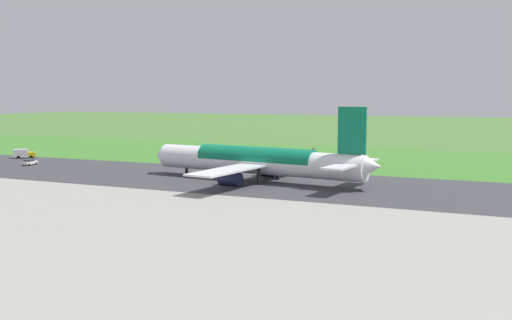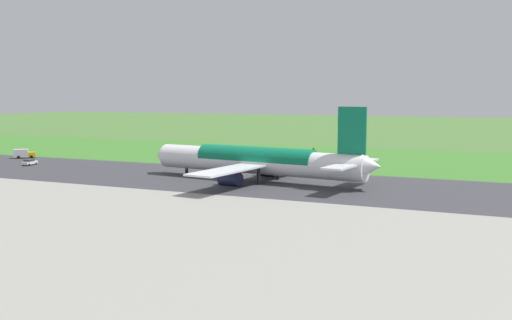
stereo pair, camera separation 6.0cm
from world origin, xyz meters
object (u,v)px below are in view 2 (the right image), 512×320
at_px(service_truck_fuel, 24,154).
at_px(traffic_cone_orange, 290,157).
at_px(airliner_main, 258,161).
at_px(no_stopping_sign, 313,152).
at_px(service_car_followme, 30,162).

distance_m(service_truck_fuel, traffic_cone_orange, 76.41).
distance_m(airliner_main, no_stopping_sign, 49.78).
relative_size(airliner_main, no_stopping_sign, 19.64).
bearing_deg(traffic_cone_orange, no_stopping_sign, -141.82).
distance_m(service_truck_fuel, no_stopping_sign, 83.23).
relative_size(airliner_main, service_car_followme, 12.31).
relative_size(no_stopping_sign, traffic_cone_orange, 5.01).
height_order(no_stopping_sign, traffic_cone_orange, no_stopping_sign).
relative_size(service_car_followme, no_stopping_sign, 1.60).
bearing_deg(no_stopping_sign, service_truck_fuel, 25.45).
distance_m(service_car_followme, traffic_cone_orange, 70.41).
bearing_deg(service_car_followme, traffic_cone_orange, -142.09).
xyz_separation_m(no_stopping_sign, traffic_cone_orange, (5.51, 4.33, -1.35)).
bearing_deg(no_stopping_sign, service_car_followme, 37.94).
relative_size(service_car_followme, service_truck_fuel, 0.75).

